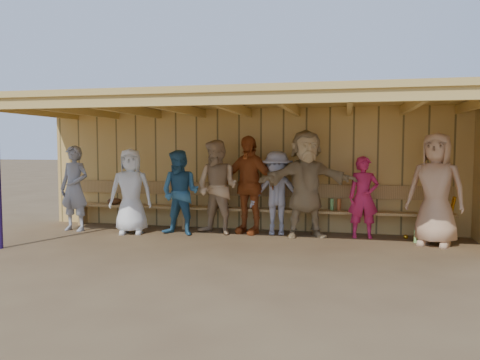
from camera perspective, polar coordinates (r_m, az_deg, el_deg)
name	(u,v)px	position (r m, az deg, el deg)	size (l,w,h in m)	color
ground	(236,241)	(8.23, -0.54, -7.48)	(90.00, 90.00, 0.00)	brown
player_a	(74,188)	(9.72, -19.53, -0.95)	(0.61, 0.40, 1.67)	gray
player_b	(131,191)	(9.10, -13.17, -1.33)	(0.79, 0.51, 1.62)	white
player_c	(180,193)	(8.78, -7.30, -1.55)	(0.77, 0.60, 1.59)	#316687
player_d	(248,185)	(8.87, 1.00, -0.57)	(1.09, 0.45, 1.86)	#AD4B1B
player_e	(277,193)	(8.79, 4.51, -1.58)	(1.01, 0.58, 1.57)	#9C9AA2
player_f	(306,184)	(8.57, 8.07, -0.44)	(1.82, 0.58, 1.96)	tan
player_g	(363,197)	(8.72, 14.82, -2.05)	(0.54, 0.35, 1.48)	#C92050
player_h	(436,189)	(8.42, 22.76, -1.04)	(0.92, 0.60, 1.89)	tan
player_extra	(217,187)	(8.81, -2.78, -0.88)	(0.86, 0.67, 1.78)	tan
dugout_structure	(265,144)	(8.66, 3.01, 4.37)	(8.80, 3.20, 2.50)	#DBB25D
bench	(249,204)	(9.22, 1.05, -2.91)	(7.60, 0.34, 0.93)	tan
dugout_equipment	(214,205)	(9.27, -3.23, -3.12)	(6.70, 0.62, 0.80)	orange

